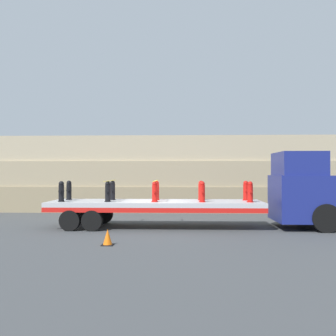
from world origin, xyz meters
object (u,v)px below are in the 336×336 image
Objects in this scene: fire_hydrant_red_far_2 at (157,191)px; fire_hydrant_red_far_4 at (246,191)px; truck_cab at (306,190)px; fire_hydrant_red_near_2 at (155,192)px; fire_hydrant_black_far_0 at (69,190)px; fire_hydrant_red_near_3 at (202,192)px; fire_hydrant_red_far_3 at (201,191)px; fire_hydrant_black_far_1 at (113,190)px; flatbed_trailer at (145,206)px; fire_hydrant_black_near_0 at (61,192)px; fire_hydrant_red_near_4 at (250,192)px; fire_hydrant_black_near_1 at (108,192)px; traffic_cone at (108,237)px.

fire_hydrant_red_far_2 and fire_hydrant_red_far_4 have the same top height.
fire_hydrant_red_near_2 is at bearing -175.27° from truck_cab.
fire_hydrant_red_near_2 is at bearing -15.00° from fire_hydrant_black_far_0.
fire_hydrant_red_near_2 is 2.01m from fire_hydrant_red_near_3.
fire_hydrant_red_far_3 is at bearing 0.00° from fire_hydrant_red_far_2.
fire_hydrant_red_far_3 is at bearing 0.00° from fire_hydrant_black_far_1.
fire_hydrant_red_far_3 is (-4.51, 0.54, -0.04)m from truck_cab.
fire_hydrant_black_far_0 is (-3.55, 0.54, 0.64)m from flatbed_trailer.
fire_hydrant_black_near_0 is at bearing -171.36° from flatbed_trailer.
fire_hydrant_red_near_2 is at bearing 180.00° from fire_hydrant_red_near_4.
truck_cab is 3.72× the size of fire_hydrant_red_far_3.
fire_hydrant_black_far_0 is 8.06m from fire_hydrant_red_far_4.
fire_hydrant_black_near_0 is 2.29m from fire_hydrant_black_far_1.
fire_hydrant_red_near_2 is at bearing -165.00° from fire_hydrant_red_far_4.
fire_hydrant_black_far_1 is 2.29m from fire_hydrant_red_near_2.
truck_cab is at bearing -2.93° from fire_hydrant_black_far_0.
fire_hydrant_red_far_4 reaches higher than flatbed_trailer.
fire_hydrant_black_near_1 is 2.29m from fire_hydrant_red_far_2.
truck_cab is 4.54m from fire_hydrant_red_far_3.
fire_hydrant_red_far_2 is at bearing 0.00° from fire_hydrant_black_far_1.
fire_hydrant_red_near_2 is 1.00× the size of fire_hydrant_red_near_4.
fire_hydrant_red_near_3 is (6.04, 0.00, 0.00)m from fire_hydrant_black_near_0.
fire_hydrant_black_far_0 is at bearing 165.00° from fire_hydrant_red_near_2.
fire_hydrant_red_near_4 is at bearing -10.13° from fire_hydrant_black_far_1.
fire_hydrant_black_far_1 is 1.66× the size of traffic_cone.
truck_cab is at bearing 6.82° from fire_hydrant_red_near_3.
fire_hydrant_red_far_3 is 5.84m from traffic_cone.
truck_cab is 3.72× the size of fire_hydrant_red_near_2.
fire_hydrant_black_near_1 reaches higher than traffic_cone.
fire_hydrant_red_near_2 is at bearing -48.62° from flatbed_trailer.
fire_hydrant_black_far_1 is at bearing 160.67° from flatbed_trailer.
fire_hydrant_red_far_2 is at bearing 165.00° from fire_hydrant_red_near_4.
truck_cab reaches higher than fire_hydrant_red_far_3.
flatbed_trailer is 10.49× the size of fire_hydrant_black_near_1.
fire_hydrant_red_far_3 is at bearing 173.18° from truck_cab.
fire_hydrant_black_far_0 is 6.04m from fire_hydrant_red_far_3.
flatbed_trailer is 10.49× the size of fire_hydrant_black_far_1.
fire_hydrant_black_far_1 and fire_hydrant_red_far_2 have the same top height.
fire_hydrant_black_near_0 is at bearing -165.00° from fire_hydrant_red_far_2.
fire_hydrant_red_near_4 is at bearing -7.63° from fire_hydrant_black_far_0.
truck_cab is at bearing -3.62° from fire_hydrant_black_far_1.
fire_hydrant_red_far_4 is (2.01, 0.00, 0.00)m from fire_hydrant_red_far_3.
fire_hydrant_black_far_0 is at bearing 151.81° from fire_hydrant_black_near_1.
fire_hydrant_black_near_1 and fire_hydrant_black_far_1 have the same top height.
fire_hydrant_black_near_0 is 2.01m from fire_hydrant_black_near_1.
fire_hydrant_black_far_0 is 2.29m from fire_hydrant_black_near_1.
fire_hydrant_black_far_0 is 4.17m from fire_hydrant_red_near_2.
fire_hydrant_black_near_1 and fire_hydrant_red_near_3 have the same top height.
fire_hydrant_red_far_2 is at bearing 48.62° from flatbed_trailer.
truck_cab reaches higher than fire_hydrant_red_far_4.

